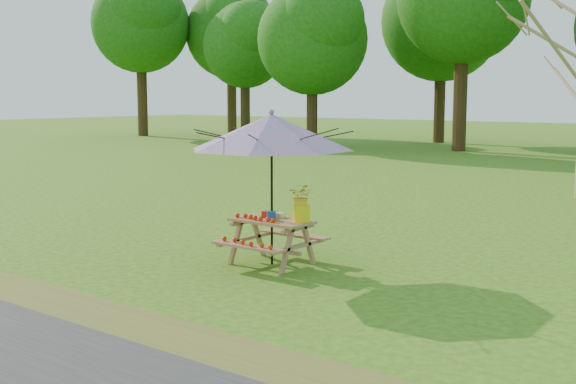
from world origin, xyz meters
The scene contains 6 objects.
ground centered at (0.00, 0.00, 0.00)m, with size 120.00×120.00×0.00m, color #2D6112.
picnic_table centered at (3.64, 0.50, 0.33)m, with size 1.20×1.32×0.67m.
patio_umbrella centered at (3.64, 0.50, 1.95)m, with size 3.09×3.09×2.27m.
produce_bins centered at (3.60, 0.56, 0.72)m, with size 0.30×0.39×0.13m.
tomatoes_row centered at (3.49, 0.32, 0.71)m, with size 0.77×0.13×0.07m, color red, non-canonical shape.
flower_bucket centered at (4.11, 0.61, 0.97)m, with size 0.39×0.35×0.55m.
Camera 1 is at (10.20, -7.57, 2.46)m, focal length 45.00 mm.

